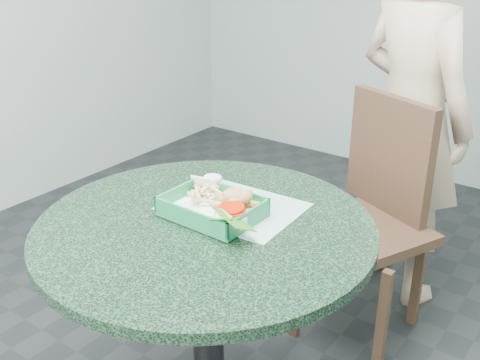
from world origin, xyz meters
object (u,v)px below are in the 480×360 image
Objects in this scene: crab_sandwich at (236,207)px; sauce_ramekin at (212,187)px; dining_chair at (374,203)px; food_basket at (212,217)px; cafe_table at (207,283)px; diner_person at (412,111)px.

crab_sandwich is 0.15m from sauce_ramekin.
food_basket is at bearing -75.89° from dining_chair.
cafe_table is 16.44× the size of sauce_ramekin.
dining_chair is at bearing 83.71° from crab_sandwich.
cafe_table is at bearing -57.50° from sauce_ramekin.
sauce_ramekin is (-0.09, 0.14, 0.22)m from cafe_table.
diner_person is at bearing 115.96° from dining_chair.
cafe_table is at bearing 107.12° from diner_person.
diner_person reaches higher than food_basket.
food_basket is 4.61× the size of sauce_ramekin.
diner_person is 1.14m from food_basket.
dining_chair is at bearing 81.12° from cafe_table.
diner_person is (-0.01, 0.32, 0.29)m from dining_chair.
dining_chair is (0.13, 0.85, -0.05)m from cafe_table.
food_basket is at bearing 101.66° from cafe_table.
sauce_ramekin is (-0.21, -1.04, -0.02)m from diner_person.
diner_person is 1.10m from crab_sandwich.
sauce_ramekin is (-0.14, 0.06, -0.00)m from crab_sandwich.
food_basket is (-0.01, 0.04, 0.19)m from cafe_table.
crab_sandwich is (-0.07, -1.10, -0.02)m from diner_person.
crab_sandwich reaches higher than sauce_ramekin.
food_basket is at bearing -148.92° from crab_sandwich.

